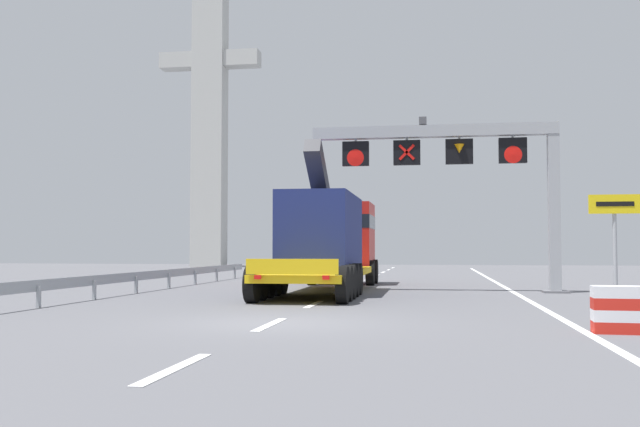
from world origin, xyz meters
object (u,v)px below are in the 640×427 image
Objects in this scene: bridge_pylon_distant at (210,96)px; crash_barrier_striped at (620,310)px; heavy_haul_truck_yellow at (331,239)px; exit_sign_yellow at (615,225)px; overhead_lane_gantry at (466,158)px.

crash_barrier_striped is at bearing -63.46° from bridge_pylon_distant.
heavy_haul_truck_yellow reaches higher than exit_sign_yellow.
overhead_lane_gantry is at bearing 113.12° from exit_sign_yellow.
bridge_pylon_distant reaches higher than overhead_lane_gantry.
bridge_pylon_distant reaches higher than heavy_haul_truck_yellow.
exit_sign_yellow is 2.92× the size of crash_barrier_striped.
heavy_haul_truck_yellow is (-5.23, 0.86, -2.99)m from overhead_lane_gantry.
crash_barrier_striped is (7.53, -13.66, -1.54)m from heavy_haul_truck_yellow.
exit_sign_yellow is 49.75m from bridge_pylon_distant.
heavy_haul_truck_yellow is 12.31m from exit_sign_yellow.
bridge_pylon_distant reaches higher than crash_barrier_striped.
exit_sign_yellow reaches higher than crash_barrier_striped.
overhead_lane_gantry is 9.17× the size of crash_barrier_striped.
heavy_haul_truck_yellow is at bearing -64.46° from bridge_pylon_distant.
crash_barrier_striped is 0.03× the size of bridge_pylon_distant.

